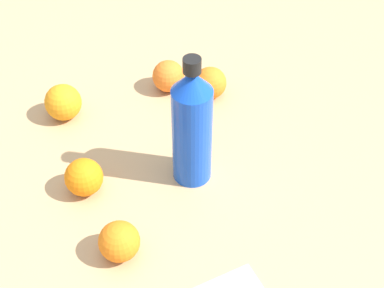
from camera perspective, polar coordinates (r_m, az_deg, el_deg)
name	(u,v)px	position (r m, az deg, el deg)	size (l,w,h in m)	color
ground_plane	(197,196)	(1.03, 0.55, -5.37)	(2.40, 2.40, 0.00)	tan
water_bottle	(192,126)	(0.98, 0.00, 1.83)	(0.07, 0.07, 0.27)	blue
orange_0	(168,76)	(1.24, -2.42, 6.93)	(0.07, 0.07, 0.07)	orange
orange_1	(63,102)	(1.19, -13.01, 4.17)	(0.08, 0.08, 0.08)	orange
orange_2	(119,241)	(0.94, -7.44, -9.83)	(0.07, 0.07, 0.07)	orange
orange_3	(84,177)	(1.04, -10.97, -3.35)	(0.07, 0.07, 0.07)	orange
orange_4	(210,83)	(1.22, 1.88, 6.25)	(0.07, 0.07, 0.07)	orange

